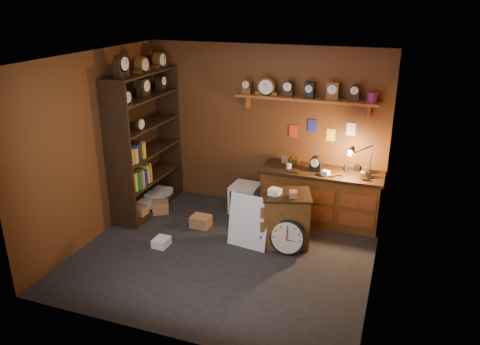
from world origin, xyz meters
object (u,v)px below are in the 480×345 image
at_px(workbench, 321,193).
at_px(low_cabinet, 286,216).
at_px(shelving_unit, 143,137).
at_px(big_round_clock, 287,237).

xyz_separation_m(workbench, low_cabinet, (-0.34, -0.88, -0.05)).
bearing_deg(low_cabinet, shelving_unit, 153.39).
bearing_deg(big_round_clock, shelving_unit, 165.41).
bearing_deg(low_cabinet, big_round_clock, -87.95).
bearing_deg(workbench, big_round_clock, -101.13).
height_order(shelving_unit, workbench, shelving_unit).
distance_m(low_cabinet, big_round_clock, 0.36).
bearing_deg(low_cabinet, workbench, 51.16).
bearing_deg(shelving_unit, workbench, 9.87).
height_order(low_cabinet, big_round_clock, low_cabinet).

